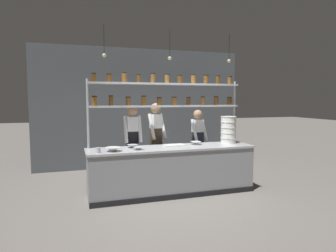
{
  "coord_description": "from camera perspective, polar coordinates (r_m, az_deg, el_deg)",
  "views": [
    {
      "loc": [
        -1.84,
        -5.43,
        1.85
      ],
      "look_at": [
        -0.02,
        0.2,
        1.31
      ],
      "focal_mm": 32.0,
      "sensor_mm": 36.0,
      "label": 1
    }
  ],
  "objects": [
    {
      "name": "ground_plane",
      "position": [
        6.02,
        0.76,
        -12.69
      ],
      "size": [
        40.0,
        40.0,
        0.0
      ],
      "primitive_type": "plane",
      "color": "slate"
    },
    {
      "name": "back_wall",
      "position": [
        8.23,
        -5.03,
        3.42
      ],
      "size": [
        5.65,
        0.12,
        3.19
      ],
      "primitive_type": "cube",
      "color": "#4C5156",
      "rests_on": "ground_plane"
    },
    {
      "name": "prep_counter",
      "position": [
        5.89,
        0.77,
        -8.43
      ],
      "size": [
        3.25,
        0.76,
        0.92
      ],
      "color": "gray",
      "rests_on": "ground_plane"
    },
    {
      "name": "spice_shelf_unit",
      "position": [
        6.04,
        -0.2,
        5.59
      ],
      "size": [
        3.14,
        0.28,
        2.35
      ],
      "color": "#ADAFB5",
      "rests_on": "ground_plane"
    },
    {
      "name": "chef_left",
      "position": [
        6.18,
        -6.77,
        -2.75
      ],
      "size": [
        0.36,
        0.3,
        1.72
      ],
      "rotation": [
        0.0,
        0.0,
        -0.03
      ],
      "color": "black",
      "rests_on": "ground_plane"
    },
    {
      "name": "chef_center",
      "position": [
        6.5,
        -2.3,
        -2.08
      ],
      "size": [
        0.42,
        0.36,
        1.76
      ],
      "rotation": [
        0.0,
        0.0,
        0.31
      ],
      "color": "black",
      "rests_on": "ground_plane"
    },
    {
      "name": "chef_right",
      "position": [
        6.79,
        5.69,
        -2.73
      ],
      "size": [
        0.41,
        0.34,
        1.6
      ],
      "rotation": [
        0.0,
        0.0,
        0.29
      ],
      "color": "black",
      "rests_on": "ground_plane"
    },
    {
      "name": "container_stack",
      "position": [
        6.4,
        11.43,
        -0.69
      ],
      "size": [
        0.33,
        0.33,
        0.57
      ],
      "color": "white",
      "rests_on": "prep_counter"
    },
    {
      "name": "cutting_board",
      "position": [
        5.95,
        1.27,
        -3.67
      ],
      "size": [
        0.4,
        0.26,
        0.02
      ],
      "color": "silver",
      "rests_on": "prep_counter"
    },
    {
      "name": "prep_bowl_near_left",
      "position": [
        5.51,
        -5.7,
        -4.27
      ],
      "size": [
        0.19,
        0.19,
        0.05
      ],
      "color": "silver",
      "rests_on": "prep_counter"
    },
    {
      "name": "prep_bowl_center_front",
      "position": [
        5.76,
        -6.73,
        -3.83
      ],
      "size": [
        0.22,
        0.22,
        0.06
      ],
      "color": "#B2B7BC",
      "rests_on": "prep_counter"
    },
    {
      "name": "prep_bowl_center_back",
      "position": [
        5.4,
        -10.41,
        -4.4
      ],
      "size": [
        0.28,
        0.28,
        0.08
      ],
      "color": "silver",
      "rests_on": "prep_counter"
    },
    {
      "name": "prep_bowl_near_right",
      "position": [
        6.15,
        5.32,
        -3.24
      ],
      "size": [
        0.22,
        0.22,
        0.06
      ],
      "color": "silver",
      "rests_on": "prep_counter"
    },
    {
      "name": "serving_cup_front",
      "position": [
        5.3,
        -13.16,
        -4.52
      ],
      "size": [
        0.08,
        0.08,
        0.09
      ],
      "color": "#B2B7BC",
      "rests_on": "prep_counter"
    },
    {
      "name": "pendant_light_row",
      "position": [
        5.77,
        0.47,
        13.02
      ],
      "size": [
        2.54,
        0.07,
        0.57
      ],
      "color": "black"
    }
  ]
}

